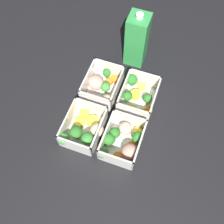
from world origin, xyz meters
TOP-DOWN VIEW (x-y plane):
  - ground_plane at (0.00, 0.00)m, footprint 4.00×4.00m
  - container_near_left at (-0.08, -0.06)m, footprint 0.14×0.11m
  - container_near_right at (0.08, -0.06)m, footprint 0.14×0.12m
  - container_far_left at (-0.09, 0.06)m, footprint 0.15×0.13m
  - container_far_right at (0.08, 0.06)m, footprint 0.14×0.12m
  - juice_carton at (0.24, -0.00)m, footprint 0.07×0.07m

SIDE VIEW (x-z plane):
  - ground_plane at x=0.00m, z-range 0.00..0.00m
  - container_near_right at x=0.08m, z-range -0.01..0.06m
  - container_near_left at x=-0.08m, z-range -0.01..0.06m
  - container_far_right at x=0.08m, z-range -0.01..0.06m
  - container_far_left at x=-0.09m, z-range -0.01..0.06m
  - juice_carton at x=0.24m, z-range -0.01..0.20m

